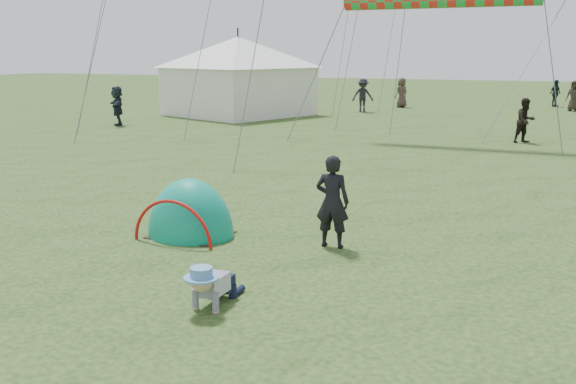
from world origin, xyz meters
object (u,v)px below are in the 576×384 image
at_px(crawling_toddler, 211,284).
at_px(standing_adult, 332,202).
at_px(popup_tent, 191,235).
at_px(event_marquee, 238,73).

bearing_deg(crawling_toddler, standing_adult, 79.87).
xyz_separation_m(popup_tent, standing_adult, (2.53, 0.34, 0.78)).
relative_size(crawling_toddler, standing_adult, 0.52).
distance_m(crawling_toddler, event_marquee, 25.58).
bearing_deg(event_marquee, popup_tent, -43.83).
xyz_separation_m(standing_adult, event_marquee, (-11.95, 19.78, 1.34)).
height_order(popup_tent, event_marquee, event_marquee).
xyz_separation_m(crawling_toddler, popup_tent, (-1.97, 2.72, -0.31)).
relative_size(popup_tent, standing_adult, 1.32).
bearing_deg(event_marquee, crawling_toddler, -42.41).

